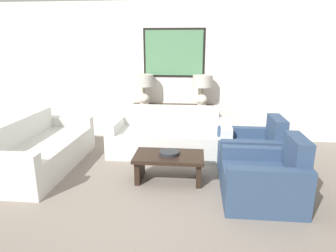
{
  "coord_description": "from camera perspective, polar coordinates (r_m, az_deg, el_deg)",
  "views": [
    {
      "loc": [
        0.47,
        -3.39,
        1.87
      ],
      "look_at": [
        0.03,
        1.03,
        0.65
      ],
      "focal_mm": 32.0,
      "sensor_mm": 36.0,
      "label": 1
    }
  ],
  "objects": [
    {
      "name": "ground_plane",
      "position": [
        3.9,
        -1.96,
        -13.31
      ],
      "size": [
        20.0,
        20.0,
        0.0
      ],
      "primitive_type": "plane",
      "color": "slate"
    },
    {
      "name": "back_wall",
      "position": [
        5.97,
        1.18,
        10.21
      ],
      "size": [
        8.27,
        0.12,
        2.65
      ],
      "color": "silver",
      "rests_on": "ground_plane"
    },
    {
      "name": "console_table",
      "position": [
        5.86,
        0.91,
        0.49
      ],
      "size": [
        1.59,
        0.4,
        0.72
      ],
      "color": "#332319",
      "rests_on": "ground_plane"
    },
    {
      "name": "table_lamp_left",
      "position": [
        5.79,
        -4.6,
        7.9
      ],
      "size": [
        0.37,
        0.37,
        0.58
      ],
      "color": "silver",
      "rests_on": "console_table"
    },
    {
      "name": "table_lamp_right",
      "position": [
        5.7,
        6.58,
        7.73
      ],
      "size": [
        0.37,
        0.37,
        0.58
      ],
      "color": "silver",
      "rests_on": "console_table"
    },
    {
      "name": "couch_by_back_wall",
      "position": [
        5.26,
        0.31,
        -2.27
      ],
      "size": [
        2.07,
        0.88,
        0.79
      ],
      "color": "silver",
      "rests_on": "ground_plane"
    },
    {
      "name": "couch_by_side",
      "position": [
        5.02,
        -22.97,
        -4.4
      ],
      "size": [
        0.88,
        2.07,
        0.79
      ],
      "color": "silver",
      "rests_on": "ground_plane"
    },
    {
      "name": "coffee_table",
      "position": [
        4.21,
        0.19,
        -6.88
      ],
      "size": [
        0.96,
        0.56,
        0.38
      ],
      "color": "black",
      "rests_on": "ground_plane"
    },
    {
      "name": "decorative_bowl",
      "position": [
        4.17,
        0.23,
        -5.16
      ],
      "size": [
        0.28,
        0.28,
        0.05
      ],
      "color": "#232328",
      "rests_on": "coffee_table"
    },
    {
      "name": "armchair_near_back_wall",
      "position": [
        4.71,
        15.64,
        -4.9
      ],
      "size": [
        0.92,
        0.85,
        0.84
      ],
      "color": "navy",
      "rests_on": "ground_plane"
    },
    {
      "name": "armchair_near_camera",
      "position": [
        3.85,
        18.0,
        -9.8
      ],
      "size": [
        0.92,
        0.85,
        0.84
      ],
      "color": "navy",
      "rests_on": "ground_plane"
    }
  ]
}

